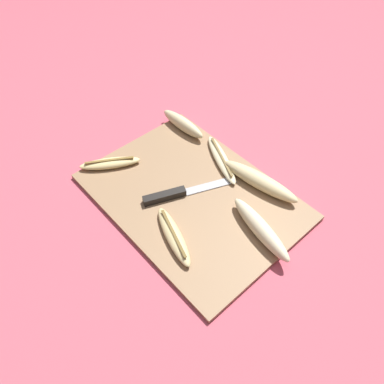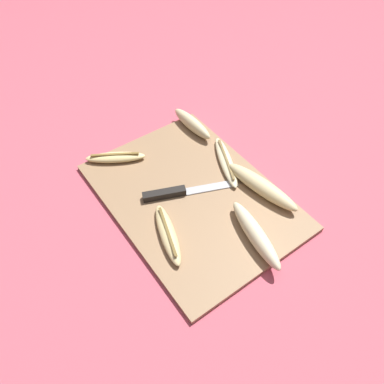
{
  "view_description": "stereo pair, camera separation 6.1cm",
  "coord_description": "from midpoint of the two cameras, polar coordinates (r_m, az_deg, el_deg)",
  "views": [
    {
      "loc": [
        0.43,
        -0.39,
        0.71
      ],
      "look_at": [
        0.0,
        0.0,
        0.02
      ],
      "focal_mm": 35.0,
      "sensor_mm": 36.0,
      "label": 1
    },
    {
      "loc": [
        0.47,
        -0.34,
        0.71
      ],
      "look_at": [
        0.0,
        0.0,
        0.02
      ],
      "focal_mm": 35.0,
      "sensor_mm": 36.0,
      "label": 2
    }
  ],
  "objects": [
    {
      "name": "banana_pale_long",
      "position": [
        0.83,
        8.35,
        -5.62
      ],
      "size": [
        0.2,
        0.07,
        0.04
      ],
      "rotation": [
        0.0,
        0.0,
        1.37
      ],
      "color": "beige",
      "rests_on": "cutting_board"
    },
    {
      "name": "knife",
      "position": [
        0.9,
        -4.79,
        -0.39
      ],
      "size": [
        0.11,
        0.23,
        0.02
      ],
      "rotation": [
        0.0,
        0.0,
        -0.39
      ],
      "color": "black",
      "rests_on": "cutting_board"
    },
    {
      "name": "banana_ripe_center",
      "position": [
        0.92,
        8.44,
        1.6
      ],
      "size": [
        0.21,
        0.07,
        0.04
      ],
      "rotation": [
        0.0,
        0.0,
        4.87
      ],
      "color": "beige",
      "rests_on": "cutting_board"
    },
    {
      "name": "banana_soft_right",
      "position": [
        1.07,
        -3.06,
        10.27
      ],
      "size": [
        0.16,
        0.04,
        0.04
      ],
      "rotation": [
        0.0,
        0.0,
        1.6
      ],
      "color": "beige",
      "rests_on": "cutting_board"
    },
    {
      "name": "banana_spotted_left",
      "position": [
        0.83,
        -4.95,
        -6.76
      ],
      "size": [
        0.17,
        0.08,
        0.02
      ],
      "rotation": [
        0.0,
        0.0,
        4.4
      ],
      "color": "#DBC684",
      "rests_on": "cutting_board"
    },
    {
      "name": "cutting_board",
      "position": [
        0.91,
        -1.91,
        -0.73
      ],
      "size": [
        0.51,
        0.37,
        0.01
      ],
      "color": "#997551",
      "rests_on": "ground_plane"
    },
    {
      "name": "ground_plane",
      "position": [
        0.92,
        -1.9,
        -0.96
      ],
      "size": [
        4.0,
        4.0,
        0.0
      ],
      "primitive_type": "plane",
      "color": "#C65160"
    },
    {
      "name": "banana_cream_curved",
      "position": [
        0.98,
        2.71,
        4.96
      ],
      "size": [
        0.18,
        0.11,
        0.02
      ],
      "rotation": [
        0.0,
        0.0,
        4.29
      ],
      "color": "beige",
      "rests_on": "cutting_board"
    },
    {
      "name": "banana_golden_short",
      "position": [
        0.99,
        -14.12,
        4.21
      ],
      "size": [
        0.11,
        0.15,
        0.02
      ],
      "rotation": [
        0.0,
        0.0,
        2.59
      ],
      "color": "#EDD689",
      "rests_on": "cutting_board"
    }
  ]
}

